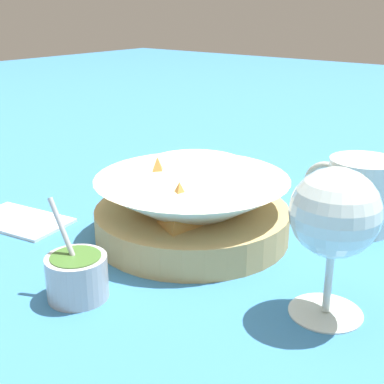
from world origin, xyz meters
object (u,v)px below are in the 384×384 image
(beer_mug, at_px, (360,197))
(wine_glass, at_px, (335,218))
(sauce_cup, at_px, (77,275))
(food_basket, at_px, (192,211))
(side_plate, at_px, (195,166))

(beer_mug, bearing_deg, wine_glass, 105.13)
(wine_glass, bearing_deg, sauce_cup, 31.48)
(wine_glass, xyz_separation_m, beer_mug, (0.06, -0.21, -0.05))
(wine_glass, height_order, beer_mug, wine_glass)
(food_basket, bearing_deg, sauce_cup, 90.76)
(sauce_cup, xyz_separation_m, wine_glass, (-0.20, -0.12, 0.07))
(sauce_cup, height_order, beer_mug, sauce_cup)
(side_plate, bearing_deg, food_basket, 127.29)
(side_plate, bearing_deg, beer_mug, 168.49)
(food_basket, distance_m, side_plate, 0.27)
(food_basket, distance_m, wine_glass, 0.22)
(wine_glass, distance_m, side_plate, 0.46)
(food_basket, xyz_separation_m, beer_mug, (-0.15, -0.15, 0.01))
(wine_glass, bearing_deg, side_plate, -36.49)
(sauce_cup, bearing_deg, wine_glass, -148.52)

